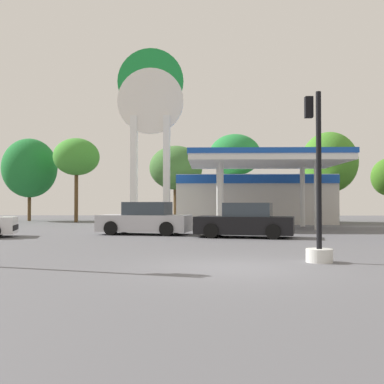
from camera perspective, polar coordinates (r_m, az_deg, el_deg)
The scene contains 11 objects.
ground_plane at distance 11.59m, azimuth 5.17°, elevation -9.13°, with size 90.00×90.00×0.00m, color #56565B.
gas_station at distance 35.22m, azimuth 7.55°, elevation -0.34°, with size 11.39×13.95×4.55m.
station_pole_sign at distance 29.36m, azimuth -5.06°, elevation 9.32°, with size 4.07×0.56×11.07m.
car_0 at distance 21.43m, azimuth 6.45°, elevation -3.59°, with size 4.67×2.73×1.57m.
car_1 at distance 23.35m, azimuth -5.72°, elevation -3.36°, with size 4.73×2.64×1.60m.
traffic_signal_0 at distance 12.94m, azimuth 15.00°, elevation -2.59°, with size 0.70×0.71×4.54m.
tree_0 at distance 42.40m, azimuth -19.07°, elevation 2.75°, with size 4.59×4.59×7.01m.
tree_1 at distance 38.87m, azimuth -13.82°, elevation 4.12°, with size 3.67×3.67×6.72m.
tree_2 at distance 37.09m, azimuth -1.96°, elevation 2.92°, with size 4.18×4.18×6.03m.
tree_3 at distance 39.77m, azimuth 5.22°, elevation 4.46°, with size 4.33×4.33×7.31m.
tree_4 at distance 38.13m, azimuth 16.29°, elevation 3.45°, with size 4.37×4.37×7.05m.
Camera 1 is at (-0.70, -11.46, 1.59)m, focal length 44.03 mm.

